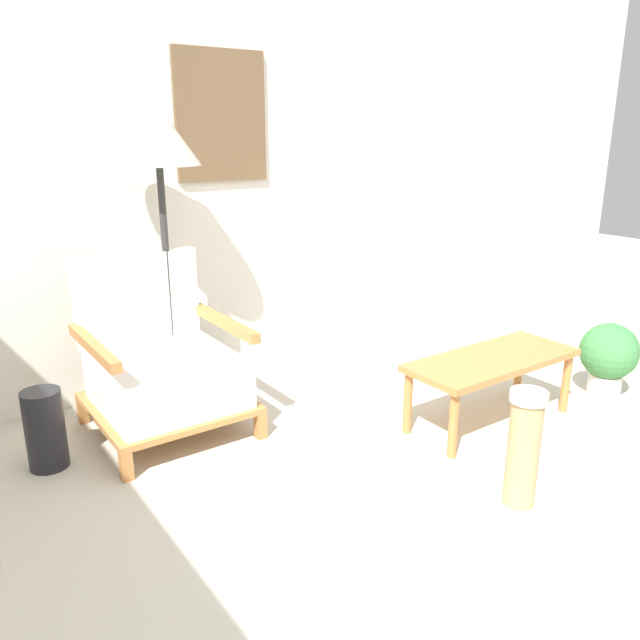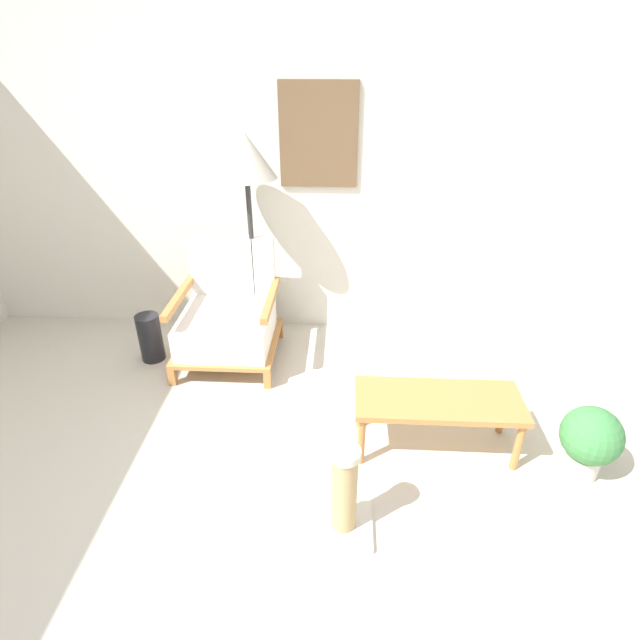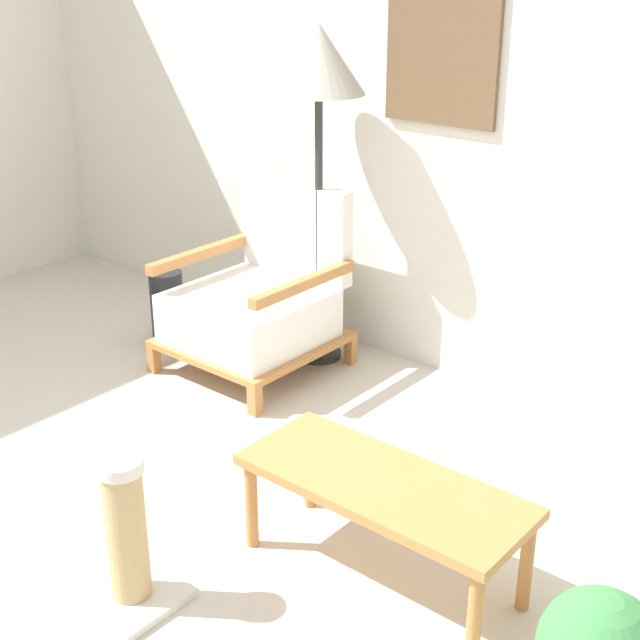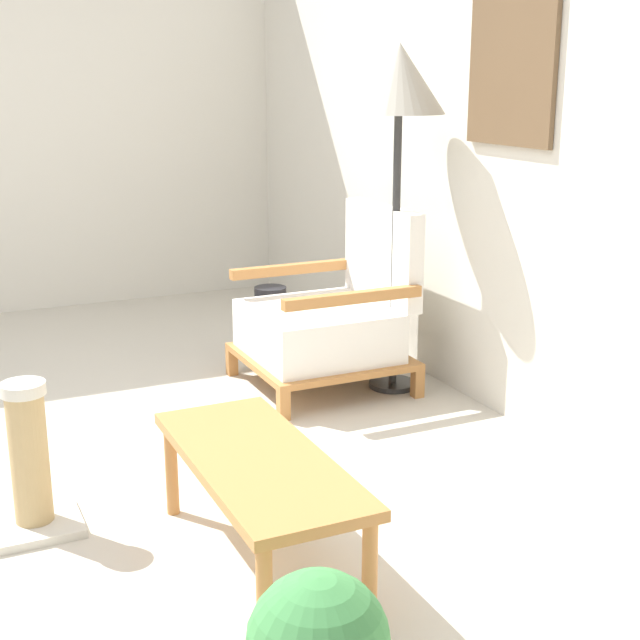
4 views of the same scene
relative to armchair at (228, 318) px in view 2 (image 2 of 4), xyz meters
name	(u,v)px [view 2 (image 2 of 4)]	position (x,y,z in m)	size (l,w,h in m)	color
ground_plane	(297,555)	(0.67, -1.69, -0.33)	(14.00, 14.00, 0.00)	beige
wall_back	(321,163)	(0.67, 0.56, 1.02)	(8.00, 0.09, 2.70)	silver
armchair	(228,318)	(0.00, 0.00, 0.00)	(0.73, 0.74, 0.87)	#B2753D
floor_lamp	(246,163)	(0.16, 0.26, 1.07)	(0.42, 0.42, 1.61)	#2D2D2D
coffee_table	(438,405)	(1.41, -0.92, -0.02)	(0.95, 0.39, 0.36)	#B2753D
vase	(150,338)	(-0.59, -0.07, -0.14)	(0.17, 0.17, 0.37)	black
potted_plant	(590,439)	(2.21, -1.09, -0.08)	(0.32, 0.32, 0.44)	beige
scratching_post	(344,497)	(0.88, -1.52, -0.12)	(0.29, 0.29, 0.52)	beige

